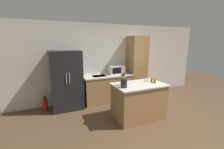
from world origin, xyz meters
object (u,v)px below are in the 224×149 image
object	(u,v)px
spice_bottle_tall_dark	(155,81)
spice_bottle_pale_salt	(152,80)
knife_block	(123,81)
spice_bottle_green_herb	(148,79)
pantry_cabinet	(137,67)
fire_extinguisher	(45,104)
microwave	(116,70)
kettle	(124,83)
spice_bottle_short_red	(145,79)
refrigerator	(67,80)
spice_bottle_amber_oil	(155,81)

from	to	relation	value
spice_bottle_tall_dark	spice_bottle_pale_salt	xyz separation A→B (m)	(-0.05, 0.07, 0.00)
knife_block	spice_bottle_green_herb	world-z (taller)	knife_block
pantry_cabinet	fire_extinguisher	world-z (taller)	pantry_cabinet
pantry_cabinet	spice_bottle_green_herb	xyz separation A→B (m)	(-0.47, -1.30, -0.12)
microwave	kettle	distance (m)	1.71
spice_bottle_short_red	fire_extinguisher	size ratio (longest dim) A/B	0.35
refrigerator	spice_bottle_amber_oil	distance (m)	2.54
kettle	fire_extinguisher	distance (m)	2.49
refrigerator	knife_block	xyz separation A→B (m)	(1.22, -1.31, 0.17)
refrigerator	kettle	xyz separation A→B (m)	(1.15, -1.49, 0.16)
pantry_cabinet	refrigerator	bearing A→B (deg)	-178.67
knife_block	spice_bottle_amber_oil	world-z (taller)	knife_block
pantry_cabinet	spice_bottle_pale_salt	bearing A→B (deg)	-106.47
refrigerator	knife_block	distance (m)	1.80
pantry_cabinet	microwave	bearing A→B (deg)	174.45
fire_extinguisher	spice_bottle_tall_dark	bearing A→B (deg)	-27.41
microwave	kettle	bearing A→B (deg)	-108.77
refrigerator	spice_bottle_short_red	xyz separation A→B (m)	(1.92, -1.27, 0.12)
refrigerator	spice_bottle_pale_salt	xyz separation A→B (m)	(2.08, -1.34, 0.10)
pantry_cabinet	spice_bottle_short_red	distance (m)	1.45
spice_bottle_short_red	kettle	world-z (taller)	kettle
knife_block	spice_bottle_short_red	size ratio (longest dim) A/B	2.06
microwave	spice_bottle_pale_salt	world-z (taller)	microwave
spice_bottle_green_herb	fire_extinguisher	size ratio (longest dim) A/B	0.28
spice_bottle_amber_oil	microwave	bearing A→B (deg)	103.39
refrigerator	kettle	size ratio (longest dim) A/B	7.43
microwave	spice_bottle_green_herb	world-z (taller)	microwave
refrigerator	fire_extinguisher	xyz separation A→B (m)	(-0.64, 0.03, -0.68)
microwave	spice_bottle_green_herb	distance (m)	1.42
spice_bottle_amber_oil	spice_bottle_green_herb	world-z (taller)	spice_bottle_green_herb
spice_bottle_amber_oil	spice_bottle_pale_salt	distance (m)	0.13
spice_bottle_amber_oil	spice_bottle_green_herb	xyz separation A→B (m)	(-0.06, 0.22, 0.00)
spice_bottle_pale_salt	refrigerator	bearing A→B (deg)	147.29
kettle	microwave	bearing A→B (deg)	71.23
spice_bottle_tall_dark	fire_extinguisher	xyz separation A→B (m)	(-2.77, 1.44, -0.77)
refrigerator	spice_bottle_amber_oil	bearing A→B (deg)	-35.09
spice_bottle_short_red	spice_bottle_amber_oil	size ratio (longest dim) A/B	1.33
spice_bottle_short_red	kettle	size ratio (longest dim) A/B	0.66
refrigerator	spice_bottle_pale_salt	size ratio (longest dim) A/B	17.23
refrigerator	knife_block	world-z (taller)	refrigerator
spice_bottle_green_herb	kettle	bearing A→B (deg)	-164.38
knife_block	kettle	bearing A→B (deg)	-111.05
microwave	fire_extinguisher	size ratio (longest dim) A/B	1.17
fire_extinguisher	pantry_cabinet	bearing A→B (deg)	0.58
spice_bottle_tall_dark	spice_bottle_green_herb	bearing A→B (deg)	122.00
pantry_cabinet	microwave	distance (m)	0.80
spice_bottle_tall_dark	spice_bottle_amber_oil	xyz separation A→B (m)	(-0.05, -0.05, 0.01)
pantry_cabinet	spice_bottle_pale_salt	size ratio (longest dim) A/B	21.60
spice_bottle_amber_oil	fire_extinguisher	xyz separation A→B (m)	(-2.72, 1.49, -0.78)
refrigerator	spice_bottle_green_herb	world-z (taller)	refrigerator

